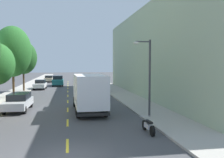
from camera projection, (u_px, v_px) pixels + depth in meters
ground_plane at (68, 90)px, 40.30m from camera, size 160.00×160.00×0.00m
sidewalk_left at (19, 91)px, 37.12m from camera, size 3.20×120.00×0.14m
sidewalk_right at (114, 90)px, 39.54m from camera, size 3.20×120.00×0.14m
lane_centerline_dashes at (68, 93)px, 34.89m from camera, size 0.14×47.20×0.01m
apartment_block_opposite at (175, 54)px, 32.47m from camera, size 10.00×36.00×10.76m
street_tree_third at (13, 51)px, 30.05m from camera, size 4.35×4.35×8.45m
street_tree_farthest at (23, 58)px, 37.03m from camera, size 3.94×3.94×7.27m
street_lamp at (147, 71)px, 18.89m from camera, size 1.35×0.28×5.76m
delivery_box_truck at (89, 91)px, 21.51m from camera, size 2.55×7.23×3.20m
parked_pickup_burgundy at (98, 86)px, 37.00m from camera, size 2.01×5.30×1.73m
parked_pickup_forest at (88, 79)px, 54.80m from camera, size 2.07×5.33×1.73m
parked_hatchback_white at (40, 84)px, 40.82m from camera, size 1.85×4.05×1.50m
parked_sedan_champagne at (49, 79)px, 57.00m from camera, size 1.83×4.51×1.43m
parked_sedan_navy at (85, 77)px, 64.92m from camera, size 1.81×4.51×1.43m
parked_wagon_orange at (92, 82)px, 46.90m from camera, size 1.95×4.75×1.50m
parked_wagon_silver at (19, 101)px, 22.27m from camera, size 1.93×4.74×1.50m
moving_teal_sedan at (58, 81)px, 46.86m from camera, size 1.95×4.80×1.93m
parked_motorcycle at (148, 126)px, 15.06m from camera, size 0.62×2.05×0.90m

